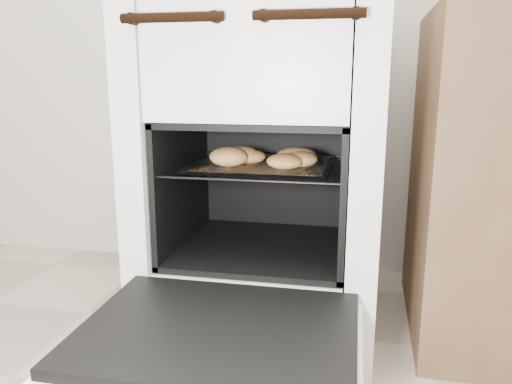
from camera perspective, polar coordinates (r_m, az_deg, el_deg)
stove at (r=1.44m, az=1.21°, el=3.35°), size 0.62×0.69×0.96m
oven_door at (r=1.03m, az=-4.31°, el=-16.01°), size 0.56×0.44×0.04m
oven_rack at (r=1.37m, az=0.69°, el=3.04°), size 0.45×0.44×0.01m
foil_sheet at (r=1.35m, az=0.53°, el=3.15°), size 0.35×0.31×0.01m
baked_rolls at (r=1.32m, az=1.70°, el=4.05°), size 0.32×0.21×0.05m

